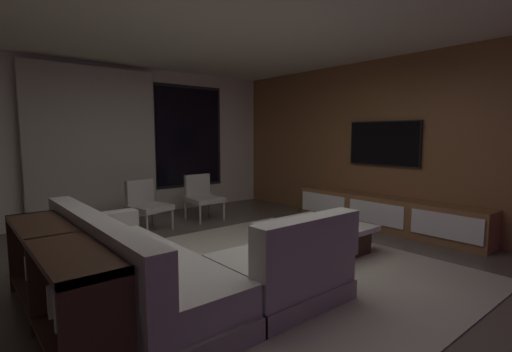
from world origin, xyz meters
name	(u,v)px	position (x,y,z in m)	size (l,w,h in m)	color
floor	(251,272)	(0.00, 0.00, 0.00)	(9.20, 9.20, 0.00)	#564C44
back_wall_with_window	(120,143)	(-0.06, 3.62, 1.34)	(6.60, 0.30, 2.70)	beige
media_wall	(402,143)	(3.06, 0.00, 1.35)	(0.12, 7.80, 2.70)	brown
ceiling	(250,13)	(0.00, 0.00, 2.70)	(8.20, 8.20, 0.00)	beige
area_rug	(280,267)	(0.35, -0.10, 0.01)	(3.20, 3.80, 0.01)	#ADA391
sectional_couch	(174,270)	(-0.96, -0.11, 0.29)	(1.98, 2.50, 0.82)	gray
coffee_table	(314,238)	(1.06, 0.02, 0.19)	(1.16, 1.16, 0.36)	#3B2518
book_stack_on_coffee_table	(310,221)	(1.03, 0.08, 0.40)	(0.29, 0.20, 0.08)	#B64A7E
accent_chair_near_window	(202,195)	(0.96, 2.57, 0.43)	(0.54, 0.56, 0.78)	#B2ADA0
accent_chair_by_curtain	(146,202)	(-0.11, 2.48, 0.43)	(0.65, 0.67, 0.78)	#B2ADA0
media_console	(386,214)	(2.77, 0.05, 0.25)	(0.46, 3.10, 0.52)	brown
mounted_tv	(384,143)	(2.95, 0.25, 1.35)	(0.05, 1.23, 0.71)	black
console_table_behind_couch	(56,276)	(-1.88, 0.02, 0.42)	(0.40, 2.10, 0.74)	#3B2518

